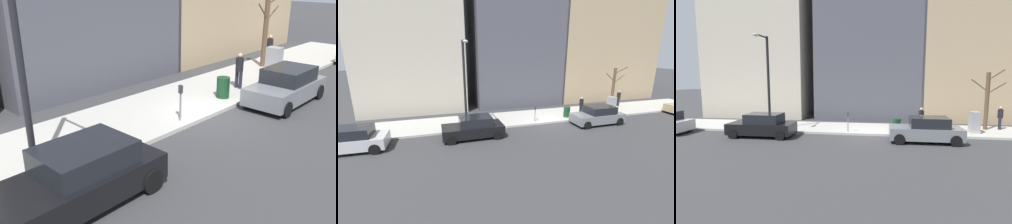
# 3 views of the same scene
# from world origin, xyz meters

# --- Properties ---
(ground_plane) EXTENTS (120.00, 120.00, 0.00)m
(ground_plane) POSITION_xyz_m (0.00, 0.00, 0.00)
(ground_plane) COLOR #38383A
(sidewalk) EXTENTS (4.00, 36.00, 0.15)m
(sidewalk) POSITION_xyz_m (2.00, 0.00, 0.07)
(sidewalk) COLOR #B2AFA8
(sidewalk) RESTS_ON ground
(parked_car_grey) EXTENTS (1.96, 4.22, 1.52)m
(parked_car_grey) POSITION_xyz_m (-1.20, -3.48, 0.74)
(parked_car_grey) COLOR slate
(parked_car_grey) RESTS_ON ground
(parked_car_black) EXTENTS (1.95, 4.22, 1.52)m
(parked_car_black) POSITION_xyz_m (-1.20, 6.83, 0.74)
(parked_car_black) COLOR black
(parked_car_black) RESTS_ON ground
(parking_meter) EXTENTS (0.14, 0.10, 1.35)m
(parking_meter) POSITION_xyz_m (0.45, 1.43, 0.98)
(parking_meter) COLOR slate
(parking_meter) RESTS_ON sidewalk
(utility_box) EXTENTS (0.83, 0.61, 1.43)m
(utility_box) POSITION_xyz_m (1.30, -7.00, 0.85)
(utility_box) COLOR #A8A399
(utility_box) RESTS_ON sidewalk
(streetlamp) EXTENTS (1.97, 0.32, 6.50)m
(streetlamp) POSITION_xyz_m (0.28, 7.10, 4.02)
(streetlamp) COLOR black
(streetlamp) RESTS_ON sidewalk
(bare_tree) EXTENTS (0.99, 2.31, 4.25)m
(bare_tree) POSITION_xyz_m (2.59, -8.17, 2.27)
(bare_tree) COLOR brown
(bare_tree) RESTS_ON sidewalk
(trash_bin) EXTENTS (0.56, 0.56, 0.90)m
(trash_bin) POSITION_xyz_m (0.90, -1.86, 0.60)
(trash_bin) COLOR #14381E
(trash_bin) RESTS_ON sidewalk
(pedestrian_near_meter) EXTENTS (0.39, 0.36, 1.66)m
(pedestrian_near_meter) POSITION_xyz_m (2.80, -9.21, 1.09)
(pedestrian_near_meter) COLOR #1E1E2D
(pedestrian_near_meter) RESTS_ON sidewalk
(pedestrian_midblock) EXTENTS (0.40, 0.36, 1.66)m
(pedestrian_midblock) POSITION_xyz_m (1.20, -3.52, 1.09)
(pedestrian_midblock) COLOR #1E1E2D
(pedestrian_midblock) RESTS_ON sidewalk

